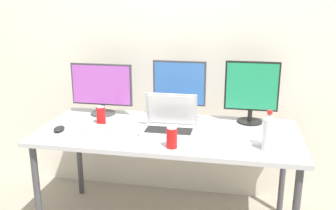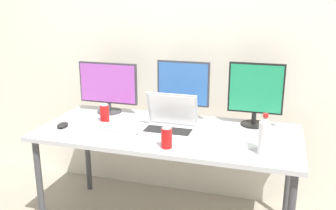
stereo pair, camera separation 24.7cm
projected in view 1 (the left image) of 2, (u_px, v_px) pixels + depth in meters
wall_back at (182, 38)px, 2.93m from camera, size 7.00×0.08×2.60m
work_desk at (168, 139)px, 2.54m from camera, size 1.75×0.79×0.74m
monitor_left at (102, 88)px, 2.82m from camera, size 0.47×0.19×0.39m
monitor_center at (179, 87)px, 2.72m from camera, size 0.39×0.17×0.43m
monitor_right at (251, 91)px, 2.63m from camera, size 0.38×0.18×0.44m
laptop_silver at (170, 123)px, 2.51m from camera, size 0.35×0.24×0.25m
keyboard_main at (244, 139)px, 2.34m from camera, size 0.38×0.17×0.02m
keyboard_aux at (114, 130)px, 2.51m from camera, size 0.39×0.15×0.02m
mouse_by_keyboard at (59, 129)px, 2.51m from camera, size 0.07×0.11×0.03m
water_bottle at (268, 132)px, 2.17m from camera, size 0.07×0.07×0.24m
soda_can_near_keyboard at (172, 138)px, 2.23m from camera, size 0.07×0.07×0.13m
soda_can_by_laptop at (101, 115)px, 2.65m from camera, size 0.07×0.07×0.13m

